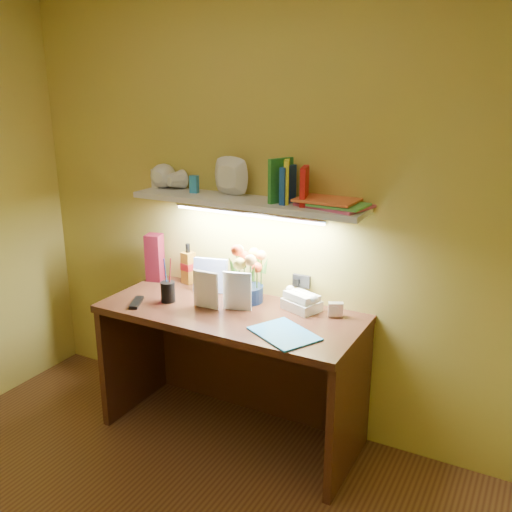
{
  "coord_description": "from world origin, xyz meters",
  "views": [
    {
      "loc": [
        1.44,
        -1.19,
        1.92
      ],
      "look_at": [
        0.07,
        1.35,
        1.02
      ],
      "focal_mm": 40.0,
      "sensor_mm": 36.0,
      "label": 1
    }
  ],
  "objects_px": {
    "whisky_bottle": "(188,263)",
    "telephone": "(302,300)",
    "flower_bouquet": "(247,274)",
    "desk": "(231,374)",
    "desk_clock": "(336,310)"
  },
  "relations": [
    {
      "from": "desk",
      "to": "telephone",
      "type": "distance_m",
      "value": 0.57
    },
    {
      "from": "telephone",
      "to": "whisky_bottle",
      "type": "distance_m",
      "value": 0.77
    },
    {
      "from": "desk",
      "to": "desk_clock",
      "type": "bearing_deg",
      "value": 19.84
    },
    {
      "from": "telephone",
      "to": "flower_bouquet",
      "type": "bearing_deg",
      "value": -153.71
    },
    {
      "from": "flower_bouquet",
      "to": "whisky_bottle",
      "type": "height_order",
      "value": "flower_bouquet"
    },
    {
      "from": "telephone",
      "to": "whisky_bottle",
      "type": "xyz_separation_m",
      "value": [
        -0.76,
        0.06,
        0.07
      ]
    },
    {
      "from": "desk",
      "to": "whisky_bottle",
      "type": "relative_size",
      "value": 5.75
    },
    {
      "from": "whisky_bottle",
      "to": "telephone",
      "type": "bearing_deg",
      "value": -4.65
    },
    {
      "from": "telephone",
      "to": "desk",
      "type": "bearing_deg",
      "value": -129.1
    },
    {
      "from": "desk_clock",
      "to": "whisky_bottle",
      "type": "xyz_separation_m",
      "value": [
        -0.95,
        0.06,
        0.08
      ]
    },
    {
      "from": "desk",
      "to": "telephone",
      "type": "xyz_separation_m",
      "value": [
        0.33,
        0.19,
        0.43
      ]
    },
    {
      "from": "flower_bouquet",
      "to": "whisky_bottle",
      "type": "bearing_deg",
      "value": 168.54
    },
    {
      "from": "flower_bouquet",
      "to": "telephone",
      "type": "height_order",
      "value": "flower_bouquet"
    },
    {
      "from": "desk_clock",
      "to": "whisky_bottle",
      "type": "relative_size",
      "value": 0.31
    },
    {
      "from": "desk",
      "to": "desk_clock",
      "type": "height_order",
      "value": "desk_clock"
    }
  ]
}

